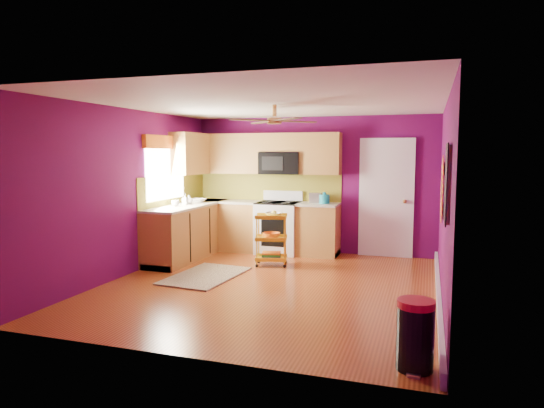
% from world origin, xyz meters
% --- Properties ---
extents(ground, '(5.00, 5.00, 0.00)m').
position_xyz_m(ground, '(0.00, 0.00, 0.00)').
color(ground, maroon).
rests_on(ground, ground).
extents(room_envelope, '(4.54, 5.04, 2.52)m').
position_xyz_m(room_envelope, '(0.03, 0.00, 1.63)').
color(room_envelope, '#5B0A4D').
rests_on(room_envelope, ground).
extents(lower_cabinets, '(2.81, 2.31, 0.94)m').
position_xyz_m(lower_cabinets, '(-1.35, 1.82, 0.43)').
color(lower_cabinets, brown).
rests_on(lower_cabinets, ground).
extents(electric_range, '(0.76, 0.66, 1.13)m').
position_xyz_m(electric_range, '(-0.55, 2.17, 0.48)').
color(electric_range, white).
rests_on(electric_range, ground).
extents(upper_cabinetry, '(2.80, 2.30, 1.26)m').
position_xyz_m(upper_cabinetry, '(-1.24, 2.17, 1.80)').
color(upper_cabinetry, brown).
rests_on(upper_cabinetry, ground).
extents(left_window, '(0.08, 1.35, 1.08)m').
position_xyz_m(left_window, '(-2.22, 1.05, 1.74)').
color(left_window, white).
rests_on(left_window, ground).
extents(panel_door, '(0.95, 0.11, 2.15)m').
position_xyz_m(panel_door, '(1.35, 2.47, 1.02)').
color(panel_door, white).
rests_on(panel_door, ground).
extents(right_wall_art, '(0.04, 2.74, 1.04)m').
position_xyz_m(right_wall_art, '(2.23, -0.34, 1.44)').
color(right_wall_art, black).
rests_on(right_wall_art, ground).
extents(ceiling_fan, '(1.01, 1.01, 0.26)m').
position_xyz_m(ceiling_fan, '(0.00, 0.20, 2.29)').
color(ceiling_fan, '#BF8C3F').
rests_on(ceiling_fan, ground).
extents(shag_rug, '(0.98, 1.48, 0.02)m').
position_xyz_m(shag_rug, '(-1.07, 0.17, 0.01)').
color(shag_rug, '#311E10').
rests_on(shag_rug, ground).
extents(rolling_cart, '(0.58, 0.47, 0.91)m').
position_xyz_m(rolling_cart, '(-0.36, 1.17, 0.47)').
color(rolling_cart, yellow).
rests_on(rolling_cart, ground).
extents(trash_can, '(0.37, 0.38, 0.61)m').
position_xyz_m(trash_can, '(1.99, -2.11, 0.30)').
color(trash_can, black).
rests_on(trash_can, ground).
extents(teal_kettle, '(0.18, 0.18, 0.21)m').
position_xyz_m(teal_kettle, '(0.30, 2.19, 1.02)').
color(teal_kettle, teal).
rests_on(teal_kettle, lower_cabinets).
extents(toaster, '(0.22, 0.15, 0.18)m').
position_xyz_m(toaster, '(0.12, 2.27, 1.03)').
color(toaster, beige).
rests_on(toaster, lower_cabinets).
extents(soap_bottle_a, '(0.08, 0.09, 0.19)m').
position_xyz_m(soap_bottle_a, '(-1.99, 1.28, 1.03)').
color(soap_bottle_a, '#EA3F72').
rests_on(soap_bottle_a, lower_cabinets).
extents(soap_bottle_b, '(0.13, 0.13, 0.16)m').
position_xyz_m(soap_bottle_b, '(-1.95, 1.36, 1.02)').
color(soap_bottle_b, white).
rests_on(soap_bottle_b, lower_cabinets).
extents(counter_dish, '(0.28, 0.28, 0.07)m').
position_xyz_m(counter_dish, '(-1.94, 1.71, 0.97)').
color(counter_dish, white).
rests_on(counter_dish, lower_cabinets).
extents(counter_cup, '(0.13, 0.13, 0.10)m').
position_xyz_m(counter_cup, '(-2.01, 0.98, 0.99)').
color(counter_cup, white).
rests_on(counter_cup, lower_cabinets).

